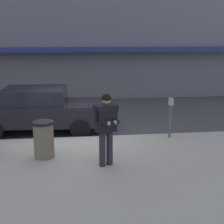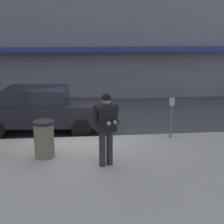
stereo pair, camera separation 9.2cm
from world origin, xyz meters
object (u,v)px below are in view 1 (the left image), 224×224
at_px(parked_sedan_mid, 40,109).
at_px(man_texting_on_phone, 106,122).
at_px(parking_meter, 170,112).
at_px(trash_bin, 44,139).

height_order(parked_sedan_mid, man_texting_on_phone, man_texting_on_phone).
xyz_separation_m(man_texting_on_phone, parking_meter, (2.21, 1.94, -0.28)).
bearing_deg(trash_bin, parked_sedan_mid, 97.78).
xyz_separation_m(parked_sedan_mid, parking_meter, (4.16, -1.63, 0.18)).
bearing_deg(parking_meter, parked_sedan_mid, 158.66).
bearing_deg(man_texting_on_phone, parked_sedan_mid, 118.73).
bearing_deg(trash_bin, parking_meter, 17.84).
height_order(parked_sedan_mid, parking_meter, parked_sedan_mid).
relative_size(parked_sedan_mid, man_texting_on_phone, 2.55).
height_order(man_texting_on_phone, parking_meter, man_texting_on_phone).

